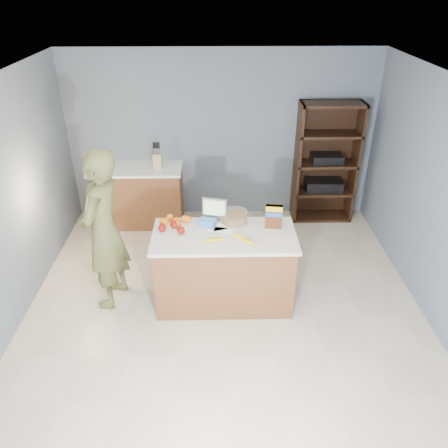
{
  "coord_description": "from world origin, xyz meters",
  "views": [
    {
      "loc": [
        -0.08,
        -3.72,
        3.34
      ],
      "look_at": [
        0.0,
        0.35,
        1.0
      ],
      "focal_mm": 35.0,
      "sensor_mm": 36.0,
      "label": 1
    }
  ],
  "objects_px": {
    "counter_peninsula": "(224,271)",
    "tv": "(215,208)",
    "cereal_box": "(274,215)",
    "person": "(104,231)",
    "shelving_unit": "(325,164)"
  },
  "relations": [
    {
      "from": "shelving_unit",
      "to": "counter_peninsula",
      "type": "bearing_deg",
      "value": -127.11
    },
    {
      "from": "tv",
      "to": "cereal_box",
      "type": "height_order",
      "value": "tv"
    },
    {
      "from": "shelving_unit",
      "to": "tv",
      "type": "bearing_deg",
      "value": -133.31
    },
    {
      "from": "shelving_unit",
      "to": "person",
      "type": "bearing_deg",
      "value": -144.94
    },
    {
      "from": "person",
      "to": "tv",
      "type": "relative_size",
      "value": 6.58
    },
    {
      "from": "counter_peninsula",
      "to": "person",
      "type": "bearing_deg",
      "value": 177.82
    },
    {
      "from": "person",
      "to": "tv",
      "type": "height_order",
      "value": "person"
    },
    {
      "from": "person",
      "to": "cereal_box",
      "type": "relative_size",
      "value": 6.8
    },
    {
      "from": "counter_peninsula",
      "to": "tv",
      "type": "distance_m",
      "value": 0.72
    },
    {
      "from": "counter_peninsula",
      "to": "cereal_box",
      "type": "xyz_separation_m",
      "value": [
        0.54,
        0.14,
        0.64
      ]
    },
    {
      "from": "counter_peninsula",
      "to": "tv",
      "type": "xyz_separation_m",
      "value": [
        -0.1,
        0.3,
        0.64
      ]
    },
    {
      "from": "counter_peninsula",
      "to": "tv",
      "type": "bearing_deg",
      "value": 108.37
    },
    {
      "from": "counter_peninsula",
      "to": "person",
      "type": "distance_m",
      "value": 1.4
    },
    {
      "from": "counter_peninsula",
      "to": "cereal_box",
      "type": "relative_size",
      "value": 5.72
    },
    {
      "from": "cereal_box",
      "to": "person",
      "type": "bearing_deg",
      "value": -177.28
    }
  ]
}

